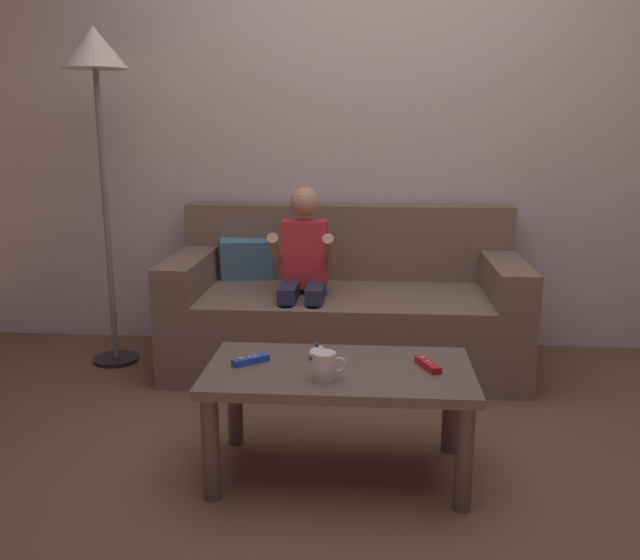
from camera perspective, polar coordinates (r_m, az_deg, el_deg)
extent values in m
plane|color=brown|center=(2.46, 4.85, -17.27)|extent=(10.15, 10.15, 0.00)
cube|color=beige|center=(3.80, 5.08, 13.13)|extent=(5.07, 0.05, 2.50)
cube|color=#75604C|center=(3.52, 2.08, -4.15)|extent=(1.78, 0.80, 0.40)
cube|color=#75604C|center=(3.73, 2.34, 3.26)|extent=(1.78, 0.16, 0.41)
cube|color=#75604C|center=(3.56, -10.82, 0.70)|extent=(0.18, 0.80, 0.18)
cube|color=#75604C|center=(3.50, 15.28, 0.26)|extent=(0.18, 0.80, 0.18)
cube|color=teal|center=(3.73, -6.14, 1.79)|extent=(0.31, 0.20, 0.24)
cylinder|color=#282D47|center=(3.24, -2.86, -5.68)|extent=(0.07, 0.07, 0.40)
cylinder|color=#282D47|center=(3.23, -0.56, -5.75)|extent=(0.07, 0.07, 0.40)
cube|color=#282D47|center=(3.30, -2.61, -1.04)|extent=(0.08, 0.27, 0.08)
cube|color=#282D47|center=(3.29, -0.36, -1.08)|extent=(0.08, 0.27, 0.08)
cube|color=red|center=(3.39, -1.27, 2.26)|extent=(0.22, 0.13, 0.34)
cylinder|color=tan|center=(3.28, -3.74, 2.60)|extent=(0.05, 0.24, 0.19)
cylinder|color=tan|center=(3.26, 0.79, 2.54)|extent=(0.05, 0.24, 0.19)
sphere|color=tan|center=(3.36, -1.29, 6.63)|extent=(0.15, 0.15, 0.15)
cube|color=brown|center=(2.40, 1.62, -7.79)|extent=(0.94, 0.51, 0.04)
cylinder|color=brown|center=(2.36, -9.19, -13.79)|extent=(0.06, 0.06, 0.37)
cylinder|color=brown|center=(2.32, 12.05, -14.40)|extent=(0.06, 0.06, 0.37)
cylinder|color=brown|center=(2.72, -7.17, -9.96)|extent=(0.06, 0.06, 0.37)
cylinder|color=brown|center=(2.68, 10.92, -10.40)|extent=(0.06, 0.06, 0.37)
cube|color=blue|center=(2.45, -5.86, -6.72)|extent=(0.13, 0.12, 0.02)
cylinder|color=#99999E|center=(2.42, -6.67, -6.57)|extent=(0.02, 0.02, 0.00)
cylinder|color=silver|center=(2.44, -5.94, -6.44)|extent=(0.01, 0.01, 0.00)
cylinder|color=silver|center=(2.45, -5.50, -6.35)|extent=(0.01, 0.01, 0.00)
ellipsoid|color=white|center=(2.49, -0.30, -6.06)|extent=(0.08, 0.10, 0.04)
cylinder|color=#4C4C51|center=(2.49, -0.30, -5.49)|extent=(0.02, 0.02, 0.01)
cube|color=red|center=(2.42, 9.08, -7.06)|extent=(0.09, 0.14, 0.02)
cylinder|color=#99999E|center=(2.45, 8.67, -6.47)|extent=(0.02, 0.02, 0.00)
cylinder|color=silver|center=(2.42, 9.05, -6.73)|extent=(0.01, 0.01, 0.00)
cylinder|color=silver|center=(2.40, 9.28, -6.89)|extent=(0.01, 0.01, 0.00)
cylinder|color=silver|center=(2.28, 0.33, -7.22)|extent=(0.08, 0.08, 0.09)
torus|color=silver|center=(2.27, 1.60, -7.14)|extent=(0.06, 0.01, 0.06)
cylinder|color=black|center=(3.81, -16.77, -6.39)|extent=(0.24, 0.24, 0.02)
cylinder|color=slate|center=(3.64, -17.54, 4.85)|extent=(0.03, 0.03, 1.48)
cone|color=beige|center=(3.62, -18.50, 18.11)|extent=(0.32, 0.32, 0.20)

